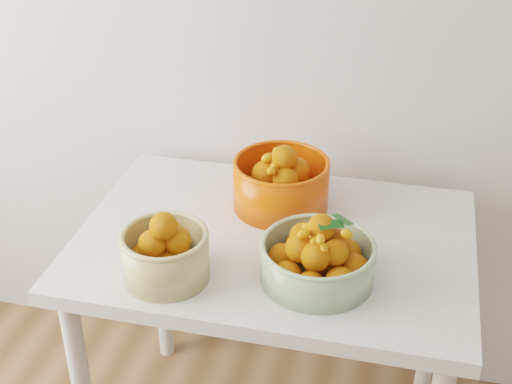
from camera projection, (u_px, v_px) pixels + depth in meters
table at (274, 267)px, 1.86m from camera, size 1.00×0.70×0.75m
bowl_cream at (165, 253)px, 1.64m from camera, size 0.24×0.24×0.18m
bowl_green at (318, 258)px, 1.64m from camera, size 0.33×0.33×0.17m
bowl_orange at (281, 182)px, 1.90m from camera, size 0.33×0.33×0.19m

